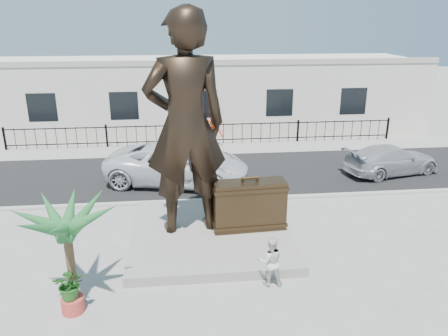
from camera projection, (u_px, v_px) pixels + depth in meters
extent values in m
plane|color=#9E9991|center=(231.00, 261.00, 13.25)|extent=(100.00, 100.00, 0.00)
cube|color=black|center=(211.00, 172.00, 20.76)|extent=(40.00, 7.00, 0.01)
cube|color=#A5A399|center=(217.00, 200.00, 17.46)|extent=(40.00, 0.25, 0.12)
cube|color=#9E9991|center=(205.00, 148.00, 24.51)|extent=(40.00, 2.50, 0.02)
cube|color=gray|center=(211.00, 234.00, 14.56)|extent=(5.20, 5.20, 0.30)
cube|color=black|center=(204.00, 134.00, 25.07)|extent=(22.00, 0.10, 1.20)
cube|color=silver|center=(200.00, 94.00, 28.48)|extent=(28.00, 7.00, 4.40)
imported|color=black|center=(185.00, 125.00, 13.53)|extent=(2.81, 2.07, 7.06)
cube|color=#352516|center=(249.00, 205.00, 14.39)|extent=(2.41, 0.89, 1.67)
imported|color=silver|center=(271.00, 261.00, 11.89)|extent=(0.72, 0.58, 1.44)
imported|color=silver|center=(178.00, 164.00, 19.20)|extent=(6.73, 4.28, 1.73)
imported|color=#A3A4A7|center=(392.00, 160.00, 20.40)|extent=(4.89, 2.86, 1.33)
imported|color=red|center=(214.00, 132.00, 24.49)|extent=(1.17, 0.78, 1.68)
cylinder|color=#C13D33|center=(73.00, 305.00, 10.93)|extent=(0.56, 0.56, 0.40)
imported|color=#245A1D|center=(70.00, 283.00, 10.73)|extent=(0.80, 0.71, 0.84)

